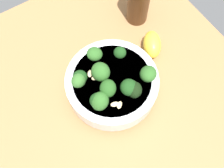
{
  "coord_description": "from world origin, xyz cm",
  "views": [
    {
      "loc": [
        21.55,
        -11.45,
        57.69
      ],
      "look_at": [
        1.3,
        1.62,
        4.0
      ],
      "focal_mm": 41.96,
      "sensor_mm": 36.0,
      "label": 1
    }
  ],
  "objects": [
    {
      "name": "lemon_wedge",
      "position": [
        -2.94,
        16.21,
        2.49
      ],
      "size": [
        8.57,
        7.56,
        4.98
      ],
      "primitive_type": "ellipsoid",
      "rotation": [
        0.0,
        0.0,
        5.74
      ],
      "color": "yellow",
      "rests_on": "ground_plane"
    },
    {
      "name": "ground_plane",
      "position": [
        0.0,
        0.0,
        -2.32
      ],
      "size": [
        69.57,
        69.57,
        4.64
      ],
      "primitive_type": "cube",
      "color": "#996D42"
    },
    {
      "name": "bowl_of_broccoli",
      "position": [
        1.41,
        1.47,
        4.56
      ],
      "size": [
        20.54,
        20.54,
        11.37
      ],
      "color": "white",
      "rests_on": "ground_plane"
    }
  ]
}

